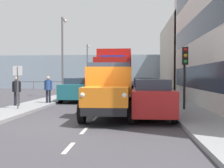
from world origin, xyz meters
name	(u,v)px	position (x,y,z in m)	size (l,w,h in m)	color
ground_plane	(110,102)	(0.00, -9.09, 0.00)	(80.00, 80.00, 0.00)	#423F44
sidewalk_left	(172,101)	(-4.43, -9.09, 0.07)	(2.05, 34.45, 0.15)	gray
sidewalk_right	(51,100)	(4.43, -9.09, 0.07)	(2.05, 34.45, 0.15)	gray
road_centreline_markings	(110,102)	(0.00, -9.03, 0.00)	(0.12, 31.37, 0.01)	silver
building_far_block	(202,58)	(-9.55, -21.03, 3.93)	(8.19, 14.19, 7.86)	beige
sea_horizon	(122,72)	(0.00, -29.32, 2.50)	(80.00, 0.80, 5.00)	#8C9EAD
seawall_railing	(120,83)	(0.00, -25.72, 0.92)	(28.08, 0.08, 1.20)	#4C5156
truck_vintage_orange	(109,92)	(-0.63, -1.25, 1.18)	(2.17, 5.64, 2.43)	black
lorry_cargo_red	(115,74)	(-0.25, -10.99, 2.08)	(2.58, 8.20, 3.87)	red
car_red_kerbside_near	(151,98)	(-2.45, -1.38, 0.90)	(1.78, 4.34, 1.72)	#B21E1E
car_navy_kerbside_1	(145,91)	(-2.45, -7.46, 0.89)	(1.87, 3.90, 1.72)	navy
car_grey_kerbside_2	(142,88)	(-2.45, -12.30, 0.89)	(1.80, 3.92, 1.72)	slate
car_maroon_kerbside_3	(141,86)	(-2.45, -17.07, 0.89)	(1.78, 3.91, 1.72)	maroon
car_teal_oppositeside_0	(77,89)	(2.45, -9.04, 0.90)	(1.86, 4.34, 1.72)	#1E6670
car_white_oppositeside_1	(89,87)	(2.45, -14.62, 0.90)	(1.91, 4.20, 1.72)	white
car_silver_oppositeside_2	(97,85)	(2.45, -20.19, 0.90)	(1.87, 4.05, 1.72)	#B7BABF
pedestrian_strolling	(17,89)	(5.08, -4.71, 1.13)	(0.53, 0.34, 1.67)	black
pedestrian_near_railing	(48,87)	(3.77, -6.48, 1.16)	(0.53, 0.34, 1.71)	black
traffic_light_near	(185,64)	(-4.31, -3.64, 2.47)	(0.28, 0.41, 3.20)	black
lamp_post_promenade	(63,49)	(4.46, -12.81, 4.21)	(0.32, 1.14, 6.86)	#59595B
lamp_post_far	(88,62)	(4.39, -25.28, 3.74)	(0.32, 1.14, 5.96)	#59595B
street_sign	(18,80)	(4.38, -3.26, 1.68)	(0.50, 0.07, 2.25)	#4C4C4C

